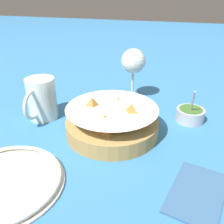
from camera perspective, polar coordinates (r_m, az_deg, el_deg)
name	(u,v)px	position (r m, az deg, el deg)	size (l,w,h in m)	color
ground_plane	(99,135)	(0.59, -2.99, -5.21)	(4.00, 4.00, 0.00)	teal
food_basket	(112,121)	(0.58, 0.01, -2.17)	(0.22, 0.22, 0.09)	#B2894C
sauce_cup	(190,114)	(0.67, 17.43, -0.50)	(0.07, 0.07, 0.10)	#B7B7BC
wine_glass	(133,63)	(0.74, 4.90, 11.16)	(0.07, 0.07, 0.15)	silver
beer_mug	(42,100)	(0.66, -15.76, 2.60)	(0.12, 0.07, 0.11)	silver
side_plate	(3,182)	(0.49, -23.66, -14.48)	(0.21, 0.21, 0.01)	silver
napkin	(197,192)	(0.46, 18.93, -16.86)	(0.15, 0.11, 0.01)	#38608E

